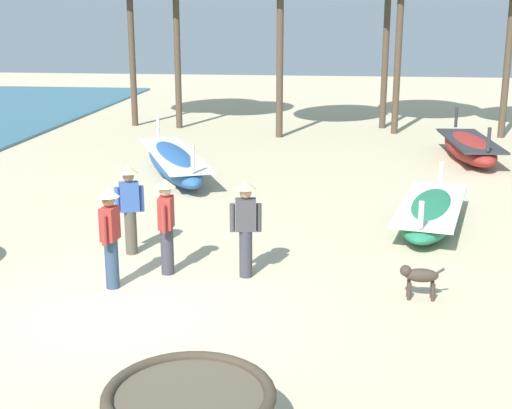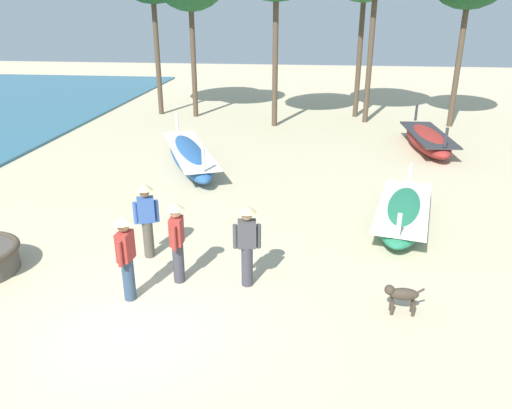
% 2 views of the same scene
% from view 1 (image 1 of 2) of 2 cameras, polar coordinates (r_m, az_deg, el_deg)
% --- Properties ---
extents(ground_plane, '(80.00, 80.00, 0.00)m').
position_cam_1_polar(ground_plane, '(11.09, -11.02, -8.18)').
color(ground_plane, '#C6B793').
extents(long_boat_red_hull, '(3.21, 5.54, 1.29)m').
position_cam_1_polar(long_boat_red_hull, '(19.56, -6.59, 3.41)').
color(long_boat_red_hull, '#285693').
rests_on(long_boat_red_hull, ground).
extents(long_boat_white_hull, '(1.48, 4.52, 1.31)m').
position_cam_1_polar(long_boat_white_hull, '(22.40, 16.70, 4.39)').
color(long_boat_white_hull, maroon).
rests_on(long_boat_white_hull, ground).
extents(long_boat_ochre_hull, '(2.02, 4.22, 1.01)m').
position_cam_1_polar(long_boat_ochre_hull, '(15.27, 13.81, -0.61)').
color(long_boat_ochre_hull, '#237551').
rests_on(long_boat_ochre_hull, ground).
extents(fisherman_by_coracle, '(0.36, 0.53, 1.67)m').
position_cam_1_polar(fisherman_by_coracle, '(11.59, -11.59, -2.13)').
color(fisherman_by_coracle, '#2D425B').
rests_on(fisherman_by_coracle, ground).
extents(fisherman_standing_right, '(0.53, 0.36, 1.67)m').
position_cam_1_polar(fisherman_standing_right, '(11.84, -0.83, -1.44)').
color(fisherman_standing_right, '#383842').
rests_on(fisherman_standing_right, ground).
extents(fisherman_crouching, '(0.36, 0.53, 1.67)m').
position_cam_1_polar(fisherman_crouching, '(12.06, -7.20, -1.25)').
color(fisherman_crouching, '#383842').
rests_on(fisherman_crouching, ground).
extents(fisherman_with_hat, '(0.50, 0.36, 1.67)m').
position_cam_1_polar(fisherman_with_hat, '(13.17, -10.08, 0.06)').
color(fisherman_with_hat, '#4C473D').
rests_on(fisherman_with_hat, ground).
extents(dog, '(0.69, 0.20, 0.55)m').
position_cam_1_polar(dog, '(11.40, 12.90, -5.62)').
color(dog, '#3D3328').
rests_on(dog, ground).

